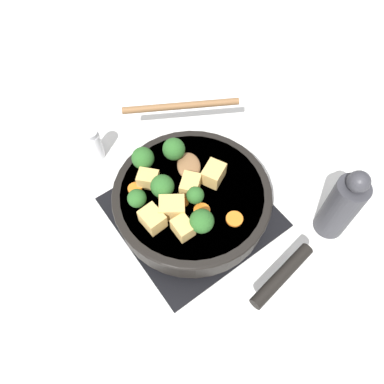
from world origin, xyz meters
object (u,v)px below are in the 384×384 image
Objects in this scene: wooden_spoon at (184,128)px; pepper_mill at (342,206)px; salt_shaker at (94,144)px; skillet_pan at (193,199)px.

pepper_mill is at bearing -157.92° from wooden_spoon.
salt_shaker is at bearing 33.80° from pepper_mill.
wooden_spoon is at bearing -29.49° from skillet_pan.
wooden_spoon is 1.34× the size of pepper_mill.
wooden_spoon is (0.14, -0.08, 0.03)m from skillet_pan.
skillet_pan is 4.75× the size of salt_shaker.
skillet_pan is 2.12× the size of pepper_mill.
salt_shaker is (0.26, 0.09, -0.02)m from skillet_pan.
pepper_mill is (-0.34, -0.14, -0.01)m from wooden_spoon.
wooden_spoon is 0.36m from pepper_mill.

